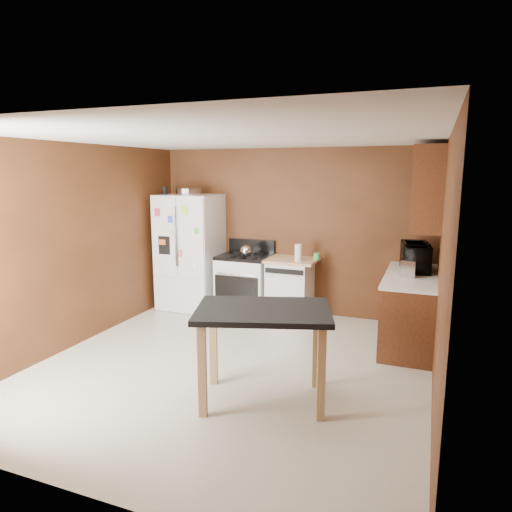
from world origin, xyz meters
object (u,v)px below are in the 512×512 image
Objects in this scene: toaster at (409,267)px; microwave at (415,258)px; pen_cup at (165,191)px; refrigerator at (190,252)px; paper_towel at (298,253)px; gas_range at (245,283)px; green_canister at (317,256)px; kettle at (246,251)px; island at (263,323)px; dishwasher at (290,287)px; roasting_pan at (188,191)px.

microwave reaches higher than toaster.
pen_cup reaches higher than refrigerator.
refrigerator reaches higher than paper_towel.
microwave is at bearing -5.51° from gas_range.
microwave reaches higher than green_canister.
kettle is 0.73× the size of paper_towel.
toaster is at bearing 160.90° from microwave.
island is at bearing -63.84° from gas_range.
toaster reaches higher than dishwasher.
green_canister is (1.03, 0.21, -0.05)m from kettle.
gas_range is at bearing 7.35° from pen_cup.
toaster is at bearing -8.48° from refrigerator.
gas_range is at bearing 74.66° from microwave.
refrigerator reaches higher than gas_range.
dishwasher is at bearing 2.99° from refrigerator.
roasting_pan is at bearing -176.69° from dishwasher.
roasting_pan is at bearing -175.60° from gas_range.
microwave is at bearing -2.56° from kettle.
microwave is at bearing -1.13° from pen_cup.
refrigerator reaches higher than dishwasher.
paper_towel is 1.60m from toaster.
gas_range reaches higher than green_canister.
kettle is at bearing -4.06° from refrigerator.
island is at bearing 141.74° from microwave.
gas_range is at bearing 119.36° from kettle.
paper_towel is (1.78, -0.03, -0.84)m from roasting_pan.
island is at bearing -64.02° from kettle.
refrigerator reaches higher than kettle.
dishwasher is (0.65, 0.15, -0.54)m from kettle.
kettle is 0.55m from gas_range.
pen_cup is 2.45m from dishwasher.
toaster is 0.33m from microwave.
microwave reaches higher than kettle.
microwave is 0.41× the size of island.
roasting_pan is at bearing -67.30° from refrigerator.
refrigerator is at bearing -177.01° from dishwasher.
pen_cup reaches higher than island.
green_canister is (2.01, 0.15, -0.91)m from roasting_pan.
island is at bearing -48.75° from roasting_pan.
kettle is (1.35, 0.03, -0.87)m from pen_cup.
pen_cup is 2.31m from paper_towel.
island is (-1.23, -2.27, -0.29)m from microwave.
island is (0.13, -2.59, -0.17)m from green_canister.
green_canister reaches higher than dishwasher.
refrigerator is (-1.78, 0.04, -0.11)m from paper_towel.
toaster is 2.29m from island.
paper_towel is at bearing 169.62° from toaster.
pen_cup reaches higher than roasting_pan.
toaster is 3.36m from refrigerator.
island is (-1.18, -1.95, -0.23)m from toaster.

